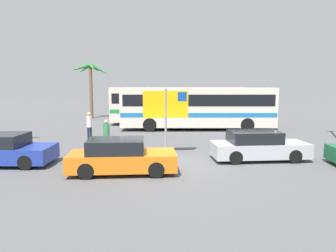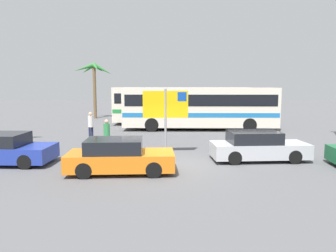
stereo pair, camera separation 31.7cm
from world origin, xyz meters
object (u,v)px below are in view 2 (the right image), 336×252
Objects in this scene: bus_rear_coach at (181,104)px; car_silver at (258,146)px; ferry_sign at (167,107)px; car_blue at (5,149)px; pedestrian_near_sign at (107,133)px; bus_front_coach at (199,106)px; car_orange at (119,157)px; pedestrian_crossing_lot at (91,124)px.

car_silver is at bearing -76.57° from bus_rear_coach.
car_blue is at bearing -168.72° from ferry_sign.
bus_rear_coach is 12.20m from pedestrian_near_sign.
car_orange is (-4.03, -12.27, -1.15)m from bus_front_coach.
car_blue and car_orange have the same top height.
car_silver and car_orange have the same top height.
pedestrian_crossing_lot is at bearing -143.22° from bus_front_coach.
ferry_sign is 0.73× the size of car_silver.
car_blue is at bearing -130.02° from bus_front_coach.
bus_rear_coach is 10.22m from pedestrian_crossing_lot.
car_blue is at bearing -69.96° from pedestrian_crossing_lot.
bus_front_coach is 9.15m from ferry_sign.
ferry_sign is 1.81× the size of pedestrian_crossing_lot.
bus_front_coach is 10.33m from car_silver.
ferry_sign reaches higher than car_blue.
bus_rear_coach is 6.48× the size of pedestrian_crossing_lot.
car_silver is (4.13, -1.26, -1.69)m from ferry_sign.
car_orange is at bearing 54.55° from pedestrian_near_sign.
ferry_sign is 0.76× the size of car_orange.
pedestrian_crossing_lot is 1.08× the size of pedestrian_near_sign.
bus_front_coach is 9.81m from pedestrian_near_sign.
car_blue is at bearing -17.58° from pedestrian_near_sign.
car_orange is (-1.75, -3.42, -1.69)m from ferry_sign.
ferry_sign is (-0.92, -12.16, 0.54)m from bus_rear_coach.
ferry_sign is at bearing 17.87° from car_blue.
pedestrian_crossing_lot reaches higher than car_silver.
pedestrian_near_sign is (-5.36, -8.18, -0.82)m from bus_front_coach.
pedestrian_near_sign is (-3.08, 0.66, -1.36)m from ferry_sign.
bus_rear_coach is at bearing 112.26° from bus_front_coach.
bus_front_coach is at bearing 67.77° from car_orange.
ferry_sign is 3.43m from pedestrian_near_sign.
ferry_sign is 7.42m from car_blue.
pedestrian_near_sign reaches higher than car_blue.
car_silver is 6.26m from car_orange.
car_blue is (-7.83, -14.27, -1.15)m from bus_rear_coach.
car_orange is 2.38× the size of pedestrian_crossing_lot.
car_silver is at bearing -22.64° from ferry_sign.
pedestrian_crossing_lot is (-5.59, -8.52, -0.74)m from bus_rear_coach.
ferry_sign reaches higher than bus_rear_coach.
pedestrian_crossing_lot is 3.38m from pedestrian_near_sign.
bus_front_coach is at bearing 69.84° from ferry_sign.
car_blue is 0.91× the size of car_silver.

